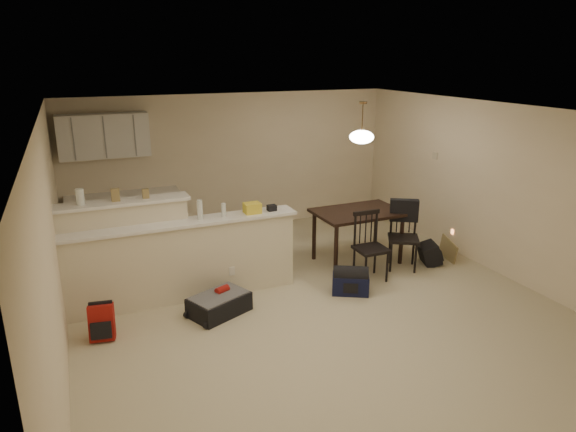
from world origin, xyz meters
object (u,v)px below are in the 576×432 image
dining_table (358,217)px  dining_chair_far (403,237)px  dining_chair_near (371,247)px  pendant_lamp (362,136)px  black_daypack (429,254)px  red_backpack (102,322)px  suitcase (219,304)px  navy_duffel (350,284)px

dining_table → dining_chair_far: dining_chair_far is taller
dining_table → dining_chair_near: 0.74m
dining_chair_far → pendant_lamp: bearing=165.0°
dining_table → dining_chair_near: dining_chair_near is taller
pendant_lamp → dining_chair_near: 1.64m
dining_table → black_daypack: dining_table is taller
dining_chair_near → dining_chair_far: 0.69m
dining_chair_far → red_backpack: 4.41m
suitcase → pendant_lamp: bearing=-5.7°
dining_chair_far → dining_chair_near: bearing=-135.3°
pendant_lamp → navy_duffel: pendant_lamp is taller
red_backpack → navy_duffel: bearing=8.0°
dining_table → dining_chair_far: (0.50, -0.51, -0.22)m
pendant_lamp → black_daypack: 2.15m
dining_chair_near → dining_table: bearing=76.8°
dining_chair_near → black_daypack: size_ratio=2.76×
dining_chair_near → dining_chair_far: (0.67, 0.17, 0.01)m
navy_duffel → dining_chair_far: bearing=50.2°
navy_duffel → dining_chair_near: bearing=59.2°
pendant_lamp → dining_chair_far: size_ratio=0.60×
black_daypack → suitcase: bearing=113.9°
navy_duffel → black_daypack: (1.66, 0.44, 0.03)m
navy_duffel → pendant_lamp: bearing=84.4°
red_backpack → black_daypack: bearing=13.7°
dining_chair_near → red_backpack: bearing=-176.0°
pendant_lamp → suitcase: pendant_lamp is taller
dining_table → navy_duffel: dining_table is taller
dining_chair_far → suitcase: size_ratio=1.41×
black_daypack → dining_chair_near: bearing=116.4°
pendant_lamp → red_backpack: 4.37m
navy_duffel → black_daypack: size_ratio=1.36×
pendant_lamp → suitcase: size_ratio=0.86×
pendant_lamp → dining_chair_near: (-0.17, -0.68, -1.49)m
dining_chair_far → black_daypack: dining_chair_far is taller
dining_chair_near → red_backpack: dining_chair_near is taller
pendant_lamp → dining_table: bearing=0.0°
suitcase → red_backpack: bearing=158.4°
dining_chair_far → suitcase: bearing=-143.4°
dining_chair_far → red_backpack: dining_chair_far is taller
dining_chair_near → navy_duffel: bearing=-148.7°
suitcase → navy_duffel: (1.82, -0.15, 0.01)m
dining_table → red_backpack: size_ratio=3.24×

